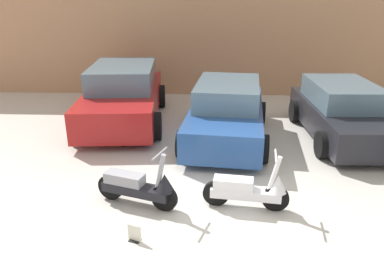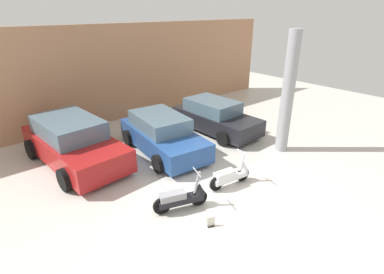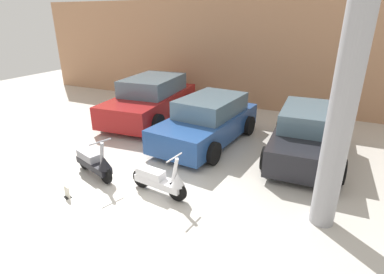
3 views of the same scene
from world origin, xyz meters
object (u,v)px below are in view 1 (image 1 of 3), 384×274
Objects in this scene: car_rear_center at (227,113)px; scooter_front_right at (250,189)px; scooter_front_left at (140,186)px; car_rear_left at (123,95)px; car_rear_right at (342,112)px; placard_near_left_scooter at (135,234)px.

scooter_front_right is at bearing 10.57° from car_rear_center.
scooter_front_left is 1.77m from scooter_front_right.
scooter_front_left is 0.31× the size of car_rear_left.
car_rear_left is 1.17× the size of car_rear_right.
placard_near_left_scooter is (-1.69, -0.93, -0.23)m from scooter_front_right.
car_rear_center is 15.50× the size of placard_near_left_scooter.
car_rear_center reaches higher than car_rear_right.
car_rear_left reaches higher than scooter_front_right.
car_rear_center is at bearing -87.93° from car_rear_right.
car_rear_center is (2.69, -1.16, -0.08)m from car_rear_left.
car_rear_center is 4.33m from placard_near_left_scooter.
car_rear_left reaches higher than car_rear_right.
scooter_front_left is 1.00× the size of scooter_front_right.
car_rear_right is (5.43, -0.97, -0.09)m from car_rear_left.
scooter_front_right is at bearing -39.01° from car_rear_right.
scooter_front_right is 1.94m from placard_near_left_scooter.
car_rear_center reaches higher than scooter_front_left.
car_rear_right reaches higher than scooter_front_right.
scooter_front_right is 5.30× the size of placard_near_left_scooter.
car_rear_left reaches higher than placard_near_left_scooter.
placard_near_left_scooter is at bearing -143.63° from scooter_front_right.
scooter_front_left is 3.47m from car_rear_center.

